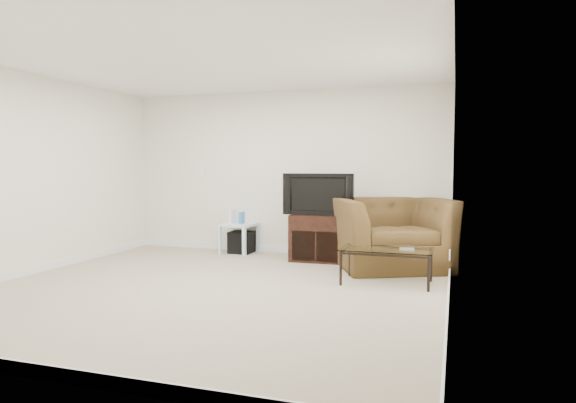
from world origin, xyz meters
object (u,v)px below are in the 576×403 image
(television, at_px, (320,194))
(side_table, at_px, (239,238))
(coffee_table, at_px, (387,266))
(recliner, at_px, (391,221))
(subwoofer, at_px, (241,242))
(tv_stand, at_px, (320,237))

(television, distance_m, side_table, 1.56)
(coffee_table, bearing_deg, side_table, 150.38)
(television, distance_m, recliner, 1.10)
(television, bearing_deg, side_table, 169.35)
(recliner, bearing_deg, subwoofer, 144.28)
(subwoofer, bearing_deg, coffee_table, -30.20)
(tv_stand, distance_m, side_table, 1.38)
(tv_stand, bearing_deg, recliner, -13.93)
(tv_stand, xyz_separation_m, coffee_table, (1.09, -1.16, -0.13))
(tv_stand, bearing_deg, subwoofer, 167.58)
(recliner, bearing_deg, television, 145.20)
(side_table, relative_size, coffee_table, 0.46)
(television, relative_size, coffee_table, 0.91)
(television, xyz_separation_m, subwoofer, (-1.33, 0.28, -0.79))
(tv_stand, distance_m, recliner, 1.10)
(television, relative_size, recliner, 0.67)
(television, height_order, subwoofer, television)
(subwoofer, height_order, coffee_table, coffee_table)
(coffee_table, bearing_deg, television, 134.02)
(side_table, bearing_deg, television, -10.95)
(side_table, distance_m, subwoofer, 0.08)
(television, height_order, recliner, television)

